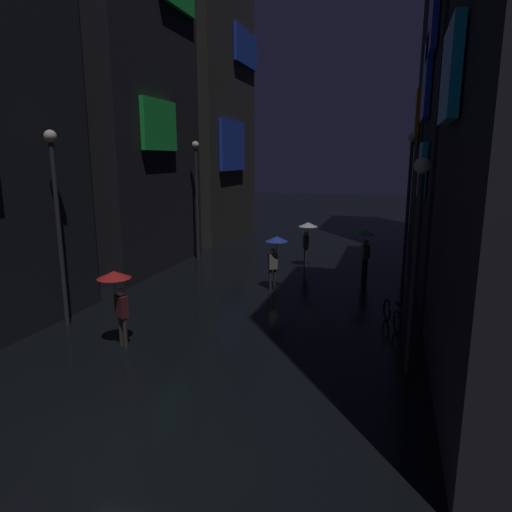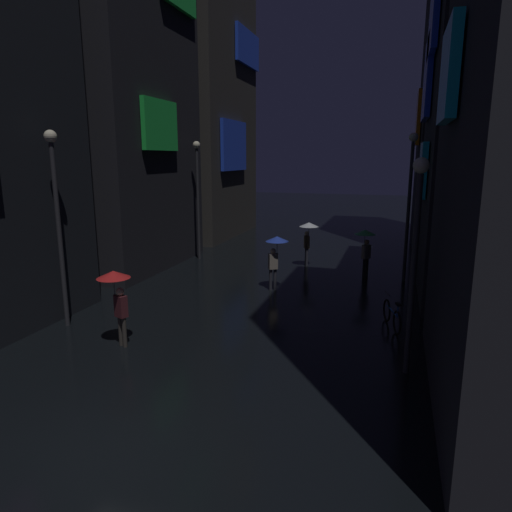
% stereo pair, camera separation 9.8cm
% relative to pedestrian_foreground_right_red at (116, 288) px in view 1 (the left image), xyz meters
% --- Properties ---
extents(ground_plane, '(120.00, 120.00, 0.00)m').
position_rel_pedestrian_foreground_right_red_xyz_m(ground_plane, '(2.56, -4.19, -1.67)').
color(ground_plane, black).
extents(building_left_far, '(4.25, 8.42, 25.15)m').
position_rel_pedestrian_foreground_right_red_xyz_m(building_left_far, '(-4.92, 18.03, 10.89)').
color(building_left_far, '#33302D').
rests_on(building_left_far, ground).
extents(building_right_mid, '(4.25, 7.01, 14.01)m').
position_rel_pedestrian_foreground_right_red_xyz_m(building_right_mid, '(10.04, 8.32, 5.35)').
color(building_right_mid, '#232328').
rests_on(building_right_mid, ground).
extents(building_right_far, '(4.25, 8.34, 25.13)m').
position_rel_pedestrian_foreground_right_red_xyz_m(building_right_far, '(10.06, 17.98, 10.90)').
color(building_right_far, black).
rests_on(building_right_far, ground).
extents(pedestrian_foreground_right_red, '(0.90, 0.90, 2.12)m').
position_rel_pedestrian_foreground_right_red_xyz_m(pedestrian_foreground_right_red, '(0.00, 0.00, 0.00)').
color(pedestrian_foreground_right_red, '#38332D').
rests_on(pedestrian_foreground_right_red, ground).
extents(pedestrian_midstreet_left_green, '(0.90, 0.90, 2.12)m').
position_rel_pedestrian_foreground_right_red_xyz_m(pedestrian_midstreet_left_green, '(5.92, 9.36, 0.00)').
color(pedestrian_midstreet_left_green, black).
rests_on(pedestrian_midstreet_left_green, ground).
extents(pedestrian_foreground_left_clear, '(0.90, 0.90, 2.12)m').
position_rel_pedestrian_foreground_right_red_xyz_m(pedestrian_foreground_left_clear, '(3.18, 10.85, 0.00)').
color(pedestrian_foreground_left_clear, '#2D2D38').
rests_on(pedestrian_foreground_left_clear, ground).
extents(pedestrian_far_right_blue, '(0.90, 0.90, 2.12)m').
position_rel_pedestrian_foreground_right_red_xyz_m(pedestrian_far_right_blue, '(2.72, 6.57, 0.00)').
color(pedestrian_far_right_blue, '#2D2D38').
rests_on(pedestrian_far_right_blue, ground).
extents(bicycle_parked_at_storefront, '(0.58, 1.76, 0.96)m').
position_rel_pedestrian_foreground_right_red_xyz_m(bicycle_parked_at_storefront, '(7.17, 3.62, -1.28)').
color(bicycle_parked_at_storefront, black).
rests_on(bicycle_parked_at_storefront, ground).
extents(streetlamp_right_far, '(0.36, 0.36, 6.06)m').
position_rel_pedestrian_foreground_right_red_xyz_m(streetlamp_right_far, '(7.56, 9.42, 2.07)').
color(streetlamp_right_far, '#2D2D33').
rests_on(streetlamp_right_far, ground).
extents(streetlamp_right_near, '(0.36, 0.36, 5.10)m').
position_rel_pedestrian_foreground_right_red_xyz_m(streetlamp_right_near, '(7.56, 0.63, 1.55)').
color(streetlamp_right_near, '#2D2D33').
rests_on(streetlamp_right_near, ground).
extents(streetlamp_left_near, '(0.36, 0.36, 5.87)m').
position_rel_pedestrian_foreground_right_red_xyz_m(streetlamp_left_near, '(-2.44, 0.87, 1.97)').
color(streetlamp_left_near, '#2D2D33').
rests_on(streetlamp_left_near, ground).
extents(streetlamp_left_far, '(0.36, 0.36, 5.88)m').
position_rel_pedestrian_foreground_right_red_xyz_m(streetlamp_left_far, '(-2.44, 10.81, 1.98)').
color(streetlamp_left_far, '#2D2D33').
rests_on(streetlamp_left_far, ground).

